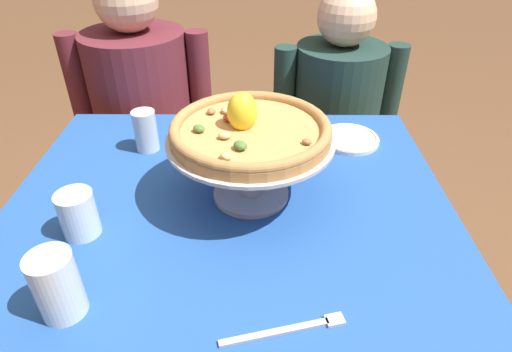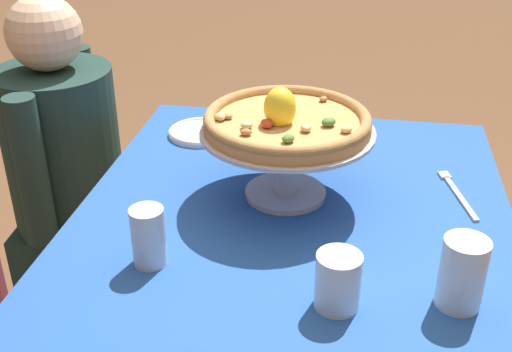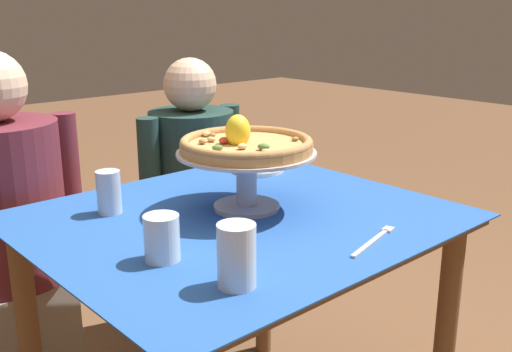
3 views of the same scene
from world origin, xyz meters
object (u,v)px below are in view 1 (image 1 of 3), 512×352
Objects in this scene: diner_left at (147,131)px; water_glass_front_left at (58,289)px; pizza_stand at (251,157)px; dinner_fork at (290,329)px; pizza at (250,129)px; diner_right at (332,140)px; water_glass_side_left at (79,217)px; side_plate at (349,139)px; water_glass_back_left at (146,133)px.

water_glass_front_left is at bearing -84.23° from diner_left.
pizza_stand is 0.40m from dinner_fork.
pizza reaches higher than water_glass_front_left.
water_glass_front_left reaches higher than dinner_fork.
pizza_stand is 0.07m from pizza.
water_glass_front_left is 0.11× the size of diner_left.
diner_right reaches higher than dinner_fork.
water_glass_side_left is 0.60× the size of side_plate.
water_glass_side_left is at bearing -159.50° from pizza_stand.
diner_left is at bearing -177.92° from diner_right.
diner_right is at bearing 77.09° from dinner_fork.
water_glass_front_left is (0.04, -0.20, 0.01)m from water_glass_side_left.
water_glass_back_left is at bearing -74.02° from diner_left.
pizza is 3.45× the size of water_glass_side_left.
pizza reaches higher than pizza_stand.
water_glass_front_left is at bearing -92.72° from water_glass_back_left.
diner_right reaches higher than pizza_stand.
water_glass_back_left is at bearing 79.50° from water_glass_side_left.
water_glass_front_left is 0.40m from dinner_fork.
diner_right is at bearing 50.59° from water_glass_side_left.
water_glass_side_left is 0.88× the size of water_glass_back_left.
water_glass_front_left is (-0.32, -0.34, -0.05)m from pizza_stand.
pizza reaches higher than water_glass_side_left.
water_glass_back_left is (0.06, 0.35, 0.01)m from water_glass_side_left.
water_glass_back_left reaches higher than dinner_fork.
water_glass_front_left is at bearing -79.23° from water_glass_side_left.
side_plate is (0.28, 0.26, -0.17)m from pizza.
side_plate is 0.14× the size of diner_left.
water_glass_front_left is 0.85m from side_plate.
diner_right is (0.63, 1.02, -0.29)m from water_glass_front_left.
diner_left is at bearing 95.77° from water_glass_front_left.
dinner_fork is at bearing -29.26° from water_glass_side_left.
pizza_stand is 1.06× the size of pizza.
side_plate is 0.79× the size of dinner_fork.
diner_left reaches higher than water_glass_back_left.
water_glass_side_left is 0.21m from water_glass_front_left.
water_glass_front_left reaches higher than water_glass_back_left.
side_plate is at bearing 45.02° from water_glass_front_left.
pizza_stand is at bearing -28.47° from pizza.
pizza is 0.86m from diner_right.
pizza is 2.73× the size of water_glass_front_left.
pizza_stand is at bearing -114.69° from diner_right.
pizza_stand reaches higher than water_glass_back_left.
water_glass_side_left is at bearing 100.77° from water_glass_front_left.
water_glass_back_left is 0.58m from side_plate.
water_glass_back_left is 0.82m from diner_right.
diner_left is (-0.42, 0.66, -0.37)m from pizza.
water_glass_back_left is at bearing 121.73° from dinner_fork.
diner_left is at bearing 150.56° from side_plate.
pizza_stand is 1.73× the size of dinner_fork.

